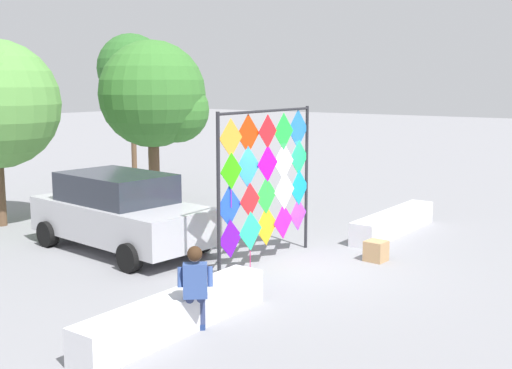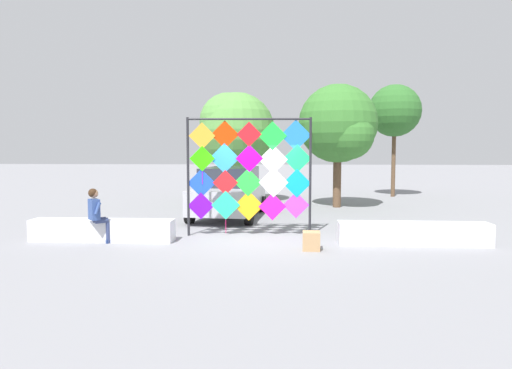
{
  "view_description": "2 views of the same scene",
  "coord_description": "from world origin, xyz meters",
  "px_view_note": "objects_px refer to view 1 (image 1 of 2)",
  "views": [
    {
      "loc": [
        -10.83,
        -6.85,
        3.78
      ],
      "look_at": [
        -0.58,
        0.66,
        1.75
      ],
      "focal_mm": 44.97,
      "sensor_mm": 36.0,
      "label": 1
    },
    {
      "loc": [
        0.74,
        -11.79,
        2.39
      ],
      "look_at": [
        -0.02,
        0.61,
        1.42
      ],
      "focal_mm": 31.98,
      "sensor_mm": 36.0,
      "label": 2
    }
  ],
  "objects_px": {
    "cardboard_box_large": "(376,251)",
    "parked_car": "(120,211)",
    "kite_display_rack": "(268,176)",
    "seated_vendor": "(195,283)",
    "tree_palm_like": "(157,97)",
    "tree_far_right": "(131,68)"
  },
  "relations": [
    {
      "from": "kite_display_rack",
      "to": "seated_vendor",
      "type": "xyz_separation_m",
      "value": [
        -3.75,
        -1.33,
        -1.05
      ]
    },
    {
      "from": "parked_car",
      "to": "tree_far_right",
      "type": "height_order",
      "value": "tree_far_right"
    },
    {
      "from": "cardboard_box_large",
      "to": "seated_vendor",
      "type": "bearing_deg",
      "value": 175.86
    },
    {
      "from": "kite_display_rack",
      "to": "parked_car",
      "type": "relative_size",
      "value": 0.73
    },
    {
      "from": "tree_far_right",
      "to": "tree_palm_like",
      "type": "relative_size",
      "value": 1.11
    },
    {
      "from": "parked_car",
      "to": "tree_palm_like",
      "type": "relative_size",
      "value": 0.93
    },
    {
      "from": "kite_display_rack",
      "to": "parked_car",
      "type": "xyz_separation_m",
      "value": [
        -0.98,
        3.41,
        -0.99
      ]
    },
    {
      "from": "kite_display_rack",
      "to": "cardboard_box_large",
      "type": "bearing_deg",
      "value": -47.2
    },
    {
      "from": "cardboard_box_large",
      "to": "tree_far_right",
      "type": "height_order",
      "value": "tree_far_right"
    },
    {
      "from": "seated_vendor",
      "to": "cardboard_box_large",
      "type": "relative_size",
      "value": 3.23
    },
    {
      "from": "tree_palm_like",
      "to": "seated_vendor",
      "type": "bearing_deg",
      "value": -132.24
    },
    {
      "from": "kite_display_rack",
      "to": "tree_far_right",
      "type": "distance_m",
      "value": 12.81
    },
    {
      "from": "parked_car",
      "to": "kite_display_rack",
      "type": "bearing_deg",
      "value": -73.99
    },
    {
      "from": "seated_vendor",
      "to": "parked_car",
      "type": "distance_m",
      "value": 5.49
    },
    {
      "from": "kite_display_rack",
      "to": "seated_vendor",
      "type": "height_order",
      "value": "kite_display_rack"
    },
    {
      "from": "cardboard_box_large",
      "to": "tree_palm_like",
      "type": "relative_size",
      "value": 0.09
    },
    {
      "from": "seated_vendor",
      "to": "cardboard_box_large",
      "type": "distance_m",
      "value": 5.39
    },
    {
      "from": "seated_vendor",
      "to": "tree_palm_like",
      "type": "relative_size",
      "value": 0.28
    },
    {
      "from": "tree_far_right",
      "to": "tree_palm_like",
      "type": "bearing_deg",
      "value": -125.33
    },
    {
      "from": "cardboard_box_large",
      "to": "tree_palm_like",
      "type": "xyz_separation_m",
      "value": [
        1.6,
        8.04,
        3.11
      ]
    },
    {
      "from": "parked_car",
      "to": "tree_palm_like",
      "type": "bearing_deg",
      "value": 34.93
    },
    {
      "from": "cardboard_box_large",
      "to": "parked_car",
      "type": "bearing_deg",
      "value": 116.61
    }
  ]
}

